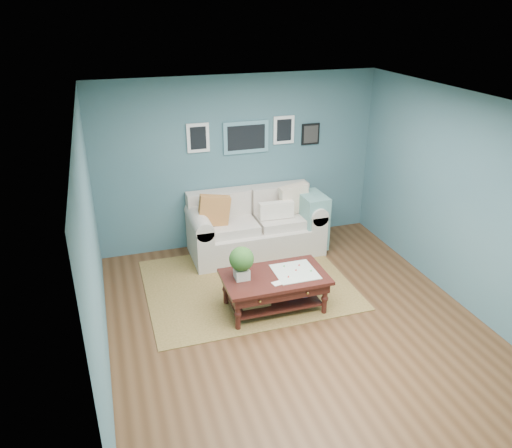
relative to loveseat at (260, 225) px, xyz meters
name	(u,v)px	position (x,y,z in m)	size (l,w,h in m)	color
room_shell	(298,222)	(-0.20, -1.97, 0.92)	(5.00, 5.02, 2.70)	brown
area_rug	(247,284)	(-0.51, -0.96, -0.43)	(2.81, 2.25, 0.01)	brown
loveseat	(260,225)	(0.00, 0.00, 0.00)	(2.11, 0.96, 1.08)	beige
coffee_table	(269,282)	(-0.42, -1.63, -0.03)	(1.33, 0.78, 0.93)	black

